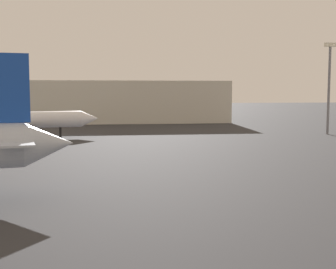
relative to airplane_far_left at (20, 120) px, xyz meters
The scene contains 3 objects.
airplane_far_left is the anchor object (origin of this frame).
light_mast_right 60.41m from the airplane_far_left, ahead, with size 2.40×0.50×18.31m.
terminal_building 46.50m from the airplane_far_left, 90.11° to the left, with size 98.53×26.31×11.42m, color beige.
Camera 1 is at (-1.09, -12.24, 8.88)m, focal length 48.54 mm.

